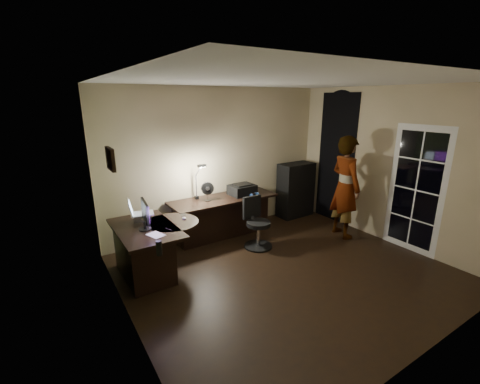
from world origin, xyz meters
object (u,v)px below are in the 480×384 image
office_chair (258,223)px  person (345,187)px  cabinet (296,190)px  monitor (144,220)px  desk_right (224,217)px  desk_left (147,251)px

office_chair → person: size_ratio=0.47×
cabinet → monitor: bearing=-168.9°
desk_right → monitor: monitor is taller
cabinet → desk_right: bearing=-178.0°
desk_left → office_chair: size_ratio=1.46×
desk_right → desk_left: bearing=-160.0°
desk_right → office_chair: (0.26, -0.74, 0.07)m
desk_left → desk_right: desk_right is taller
monitor → office_chair: size_ratio=0.51×
desk_left → desk_right: 1.73m
office_chair → person: person is taller
office_chair → monitor: bearing=176.8°
cabinet → monitor: (-3.50, -0.79, 0.30)m
desk_right → monitor: 1.84m
desk_right → cabinet: 1.88m
cabinet → monitor: size_ratio=2.59×
monitor → cabinet: bearing=20.0°
monitor → person: 3.56m
desk_left → office_chair: (1.88, -0.14, 0.07)m
desk_right → office_chair: office_chair is taller
monitor → desk_right: bearing=29.7°
desk_left → monitor: (-0.02, -0.07, 0.51)m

